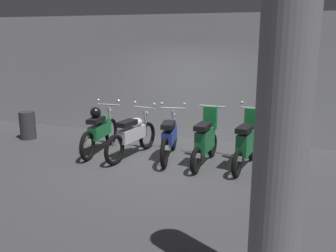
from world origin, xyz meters
TOP-DOWN VIEW (x-y plane):
  - ground_plane at (0.00, 0.00)m, footprint 80.00×80.00m
  - back_wall at (0.00, 2.33)m, footprint 16.00×0.30m
  - motorbike_slot_0 at (-1.66, 0.31)m, footprint 0.59×1.95m
  - motorbike_slot_1 at (-0.82, 0.25)m, footprint 0.58×1.94m
  - motorbike_slot_2 at (-0.00, 0.40)m, footprint 0.60×1.94m
  - motorbike_slot_3 at (0.83, 0.24)m, footprint 0.56×1.68m
  - motorbike_slot_4 at (1.66, 0.31)m, footprint 0.59×1.68m
  - support_pillar at (2.44, -3.61)m, footprint 0.50×0.50m
  - trash_bin at (-4.01, 0.70)m, footprint 0.40×0.40m

SIDE VIEW (x-z plane):
  - ground_plane at x=0.00m, z-range 0.00..0.00m
  - trash_bin at x=-4.01m, z-range 0.00..0.72m
  - motorbike_slot_1 at x=-0.82m, z-range -0.08..1.07m
  - motorbike_slot_2 at x=0.00m, z-range -0.08..1.07m
  - motorbike_slot_3 at x=0.83m, z-range -0.06..1.11m
  - motorbike_slot_4 at x=1.66m, z-range -0.12..1.17m
  - motorbike_slot_0 at x=-1.66m, z-range -0.05..1.10m
  - back_wall at x=0.00m, z-range 0.00..3.15m
  - support_pillar at x=2.44m, z-range 0.00..3.15m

